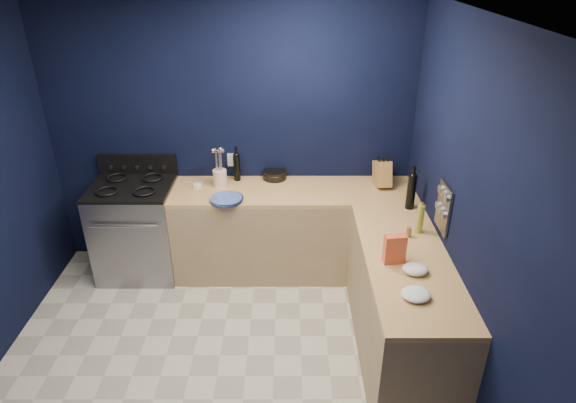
{
  "coord_description": "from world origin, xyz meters",
  "views": [
    {
      "loc": [
        0.55,
        -2.74,
        2.94
      ],
      "look_at": [
        0.55,
        1.0,
        1.0
      ],
      "focal_mm": 30.6,
      "sensor_mm": 36.0,
      "label": 1
    }
  ],
  "objects_px": {
    "knife_block": "(382,174)",
    "crouton_bag": "(395,249)",
    "gas_range": "(138,231)",
    "plate_stack": "(226,199)",
    "utensil_crock": "(220,178)"
  },
  "relations": [
    {
      "from": "plate_stack",
      "to": "utensil_crock",
      "type": "xyz_separation_m",
      "value": [
        -0.09,
        0.32,
        0.06
      ]
    },
    {
      "from": "knife_block",
      "to": "crouton_bag",
      "type": "distance_m",
      "value": 1.31
    },
    {
      "from": "utensil_crock",
      "to": "plate_stack",
      "type": "bearing_deg",
      "value": -74.2
    },
    {
      "from": "knife_block",
      "to": "crouton_bag",
      "type": "xyz_separation_m",
      "value": [
        -0.13,
        -1.3,
        -0.01
      ]
    },
    {
      "from": "plate_stack",
      "to": "utensil_crock",
      "type": "bearing_deg",
      "value": 105.8
    },
    {
      "from": "plate_stack",
      "to": "knife_block",
      "type": "xyz_separation_m",
      "value": [
        1.46,
        0.33,
        0.1
      ]
    },
    {
      "from": "utensil_crock",
      "to": "knife_block",
      "type": "relative_size",
      "value": 0.68
    },
    {
      "from": "utensil_crock",
      "to": "crouton_bag",
      "type": "relative_size",
      "value": 0.73
    },
    {
      "from": "plate_stack",
      "to": "crouton_bag",
      "type": "xyz_separation_m",
      "value": [
        1.32,
        -0.97,
        0.09
      ]
    },
    {
      "from": "gas_range",
      "to": "plate_stack",
      "type": "distance_m",
      "value": 1.05
    },
    {
      "from": "utensil_crock",
      "to": "knife_block",
      "type": "bearing_deg",
      "value": 0.42
    },
    {
      "from": "gas_range",
      "to": "plate_stack",
      "type": "xyz_separation_m",
      "value": [
        0.92,
        -0.22,
        0.46
      ]
    },
    {
      "from": "plate_stack",
      "to": "knife_block",
      "type": "relative_size",
      "value": 1.18
    },
    {
      "from": "plate_stack",
      "to": "knife_block",
      "type": "bearing_deg",
      "value": 12.9
    },
    {
      "from": "plate_stack",
      "to": "utensil_crock",
      "type": "distance_m",
      "value": 0.34
    }
  ]
}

